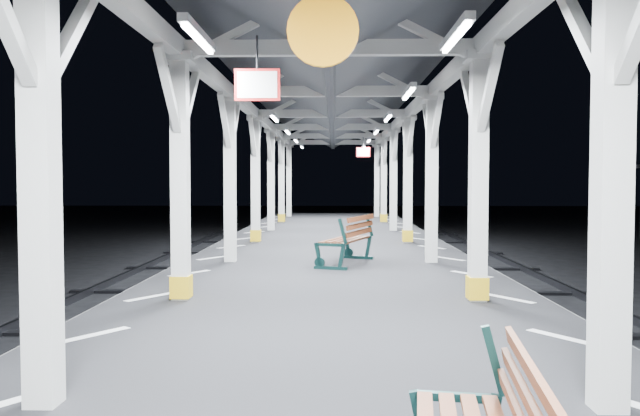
{
  "coord_description": "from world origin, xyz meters",
  "views": [
    {
      "loc": [
        0.08,
        -6.36,
        2.61
      ],
      "look_at": [
        -0.14,
        3.17,
        2.2
      ],
      "focal_mm": 35.0,
      "sensor_mm": 36.0,
      "label": 1
    }
  ],
  "objects": [
    {
      "name": "platform",
      "position": [
        0.0,
        0.0,
        0.5
      ],
      "size": [
        6.0,
        50.0,
        1.0
      ],
      "primitive_type": "cube",
      "color": "black",
      "rests_on": "ground"
    },
    {
      "name": "hazard_stripes_left",
      "position": [
        -2.45,
        0.0,
        1.0
      ],
      "size": [
        1.0,
        48.0,
        0.01
      ],
      "primitive_type": "cube",
      "color": "silver",
      "rests_on": "platform"
    },
    {
      "name": "hazard_stripes_right",
      "position": [
        2.45,
        0.0,
        1.0
      ],
      "size": [
        1.0,
        48.0,
        0.01
      ],
      "primitive_type": "cube",
      "color": "silver",
      "rests_on": "platform"
    },
    {
      "name": "bench_mid",
      "position": [
        0.39,
        5.67,
        1.51
      ],
      "size": [
        1.19,
        1.87,
        0.95
      ],
      "rotation": [
        0.0,
        0.0,
        -0.34
      ],
      "color": "#0F2E2D",
      "rests_on": "platform"
    }
  ]
}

